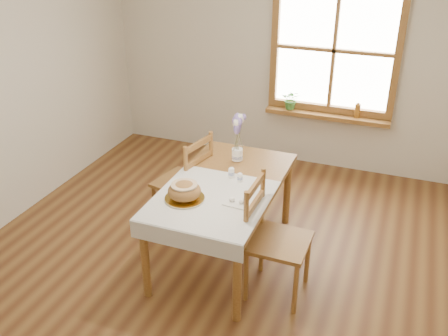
# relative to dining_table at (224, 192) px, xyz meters

# --- Properties ---
(ground) EXTENTS (5.00, 5.00, 0.00)m
(ground) POSITION_rel_dining_table_xyz_m (0.00, -0.30, -0.66)
(ground) COLOR brown
(ground) RESTS_ON ground
(room_walls) EXTENTS (4.60, 5.10, 2.65)m
(room_walls) POSITION_rel_dining_table_xyz_m (0.00, -0.30, 1.04)
(room_walls) COLOR beige
(room_walls) RESTS_ON ground
(window) EXTENTS (1.46, 0.08, 1.46)m
(window) POSITION_rel_dining_table_xyz_m (0.50, 2.17, 0.79)
(window) COLOR olive
(window) RESTS_ON ground
(window_sill) EXTENTS (1.46, 0.20, 0.05)m
(window_sill) POSITION_rel_dining_table_xyz_m (0.50, 2.10, 0.03)
(window_sill) COLOR olive
(window_sill) RESTS_ON ground
(dining_table) EXTENTS (0.90, 1.60, 0.75)m
(dining_table) POSITION_rel_dining_table_xyz_m (0.00, 0.00, 0.00)
(dining_table) COLOR olive
(dining_table) RESTS_ON ground
(table_linen) EXTENTS (0.91, 0.99, 0.01)m
(table_linen) POSITION_rel_dining_table_xyz_m (0.00, -0.30, 0.09)
(table_linen) COLOR silver
(table_linen) RESTS_ON dining_table
(chair_left) EXTENTS (0.57, 0.56, 1.00)m
(chair_left) POSITION_rel_dining_table_xyz_m (-0.57, 0.33, -0.17)
(chair_left) COLOR olive
(chair_left) RESTS_ON ground
(chair_right) EXTENTS (0.50, 0.48, 1.01)m
(chair_right) POSITION_rel_dining_table_xyz_m (0.59, -0.30, -0.16)
(chair_right) COLOR olive
(chair_right) RESTS_ON ground
(bread_plate) EXTENTS (0.36, 0.36, 0.02)m
(bread_plate) POSITION_rel_dining_table_xyz_m (-0.19, -0.38, 0.10)
(bread_plate) COLOR white
(bread_plate) RESTS_ON table_linen
(bread_loaf) EXTENTS (0.27, 0.27, 0.15)m
(bread_loaf) POSITION_rel_dining_table_xyz_m (-0.19, -0.38, 0.19)
(bread_loaf) COLOR #916033
(bread_loaf) RESTS_ON bread_plate
(egg_napkin) EXTENTS (0.25, 0.21, 0.01)m
(egg_napkin) POSITION_rel_dining_table_xyz_m (0.24, -0.27, 0.10)
(egg_napkin) COLOR silver
(egg_napkin) RESTS_ON table_linen
(eggs) EXTENTS (0.19, 0.17, 0.04)m
(eggs) POSITION_rel_dining_table_xyz_m (0.24, -0.27, 0.13)
(eggs) COLOR white
(eggs) RESTS_ON egg_napkin
(salt_shaker) EXTENTS (0.05, 0.05, 0.09)m
(salt_shaker) POSITION_rel_dining_table_xyz_m (0.12, 0.06, 0.14)
(salt_shaker) COLOR white
(salt_shaker) RESTS_ON table_linen
(pepper_shaker) EXTENTS (0.06, 0.06, 0.10)m
(pepper_shaker) POSITION_rel_dining_table_xyz_m (0.03, 0.11, 0.15)
(pepper_shaker) COLOR white
(pepper_shaker) RESTS_ON table_linen
(flower_vase) EXTENTS (0.13, 0.13, 0.11)m
(flower_vase) POSITION_rel_dining_table_xyz_m (-0.05, 0.46, 0.14)
(flower_vase) COLOR white
(flower_vase) RESTS_ON dining_table
(lavender_bouquet) EXTENTS (0.18, 0.18, 0.34)m
(lavender_bouquet) POSITION_rel_dining_table_xyz_m (-0.05, 0.46, 0.37)
(lavender_bouquet) COLOR #725DA4
(lavender_bouquet) RESTS_ON flower_vase
(potted_plant) EXTENTS (0.23, 0.25, 0.18)m
(potted_plant) POSITION_rel_dining_table_xyz_m (0.06, 2.10, 0.14)
(potted_plant) COLOR #3C7A31
(potted_plant) RESTS_ON window_sill
(amber_bottle) EXTENTS (0.07, 0.07, 0.18)m
(amber_bottle) POSITION_rel_dining_table_xyz_m (0.84, 2.10, 0.14)
(amber_bottle) COLOR #9A5E1C
(amber_bottle) RESTS_ON window_sill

